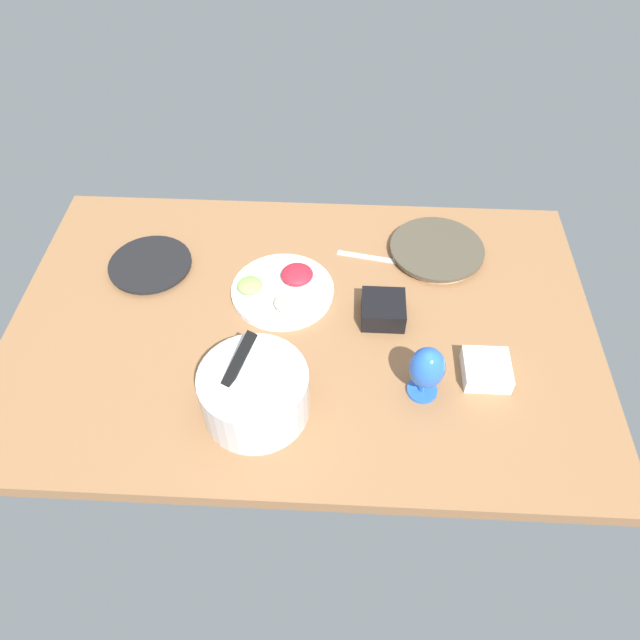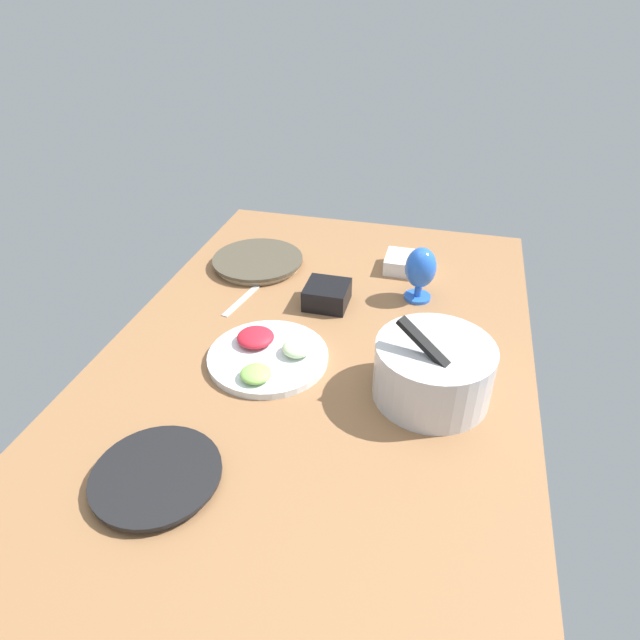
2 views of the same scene
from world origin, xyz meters
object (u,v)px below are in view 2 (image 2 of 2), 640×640
(dinner_plate_left, at_px, (258,261))
(square_bowl_black, at_px, (327,294))
(fruit_platter, at_px, (268,355))
(square_bowl_white, at_px, (404,262))
(dinner_plate_right, at_px, (157,476))
(mixing_bowl, at_px, (433,369))
(hurricane_glass_blue, at_px, (420,270))

(dinner_plate_left, relative_size, square_bowl_black, 2.40)
(fruit_platter, bearing_deg, square_bowl_white, 154.13)
(dinner_plate_right, distance_m, fruit_platter, 0.41)
(square_bowl_white, bearing_deg, mixing_bowl, 12.86)
(dinner_plate_right, bearing_deg, mixing_bowl, 128.17)
(square_bowl_black, bearing_deg, dinner_plate_left, -122.23)
(dinner_plate_left, bearing_deg, mixing_bowl, 50.44)
(dinner_plate_left, xyz_separation_m, square_bowl_black, (0.17, 0.27, 0.02))
(fruit_platter, bearing_deg, dinner_plate_right, -11.55)
(dinner_plate_left, distance_m, hurricane_glass_blue, 0.52)
(mixing_bowl, height_order, square_bowl_black, mixing_bowl)
(mixing_bowl, distance_m, fruit_platter, 0.40)
(hurricane_glass_blue, relative_size, square_bowl_white, 1.36)
(dinner_plate_right, xyz_separation_m, hurricane_glass_blue, (-0.78, 0.40, 0.08))
(dinner_plate_left, xyz_separation_m, dinner_plate_right, (0.85, 0.11, -0.00))
(fruit_platter, relative_size, hurricane_glass_blue, 1.85)
(dinner_plate_left, height_order, square_bowl_white, square_bowl_white)
(square_bowl_white, bearing_deg, dinner_plate_left, -78.85)
(dinner_plate_left, height_order, dinner_plate_right, dinner_plate_left)
(dinner_plate_right, xyz_separation_m, square_bowl_black, (-0.68, 0.16, 0.02))
(hurricane_glass_blue, xyz_separation_m, square_bowl_black, (0.09, -0.24, -0.06))
(square_bowl_white, bearing_deg, square_bowl_black, -35.74)
(dinner_plate_left, bearing_deg, square_bowl_black, 57.77)
(mixing_bowl, bearing_deg, dinner_plate_right, -51.83)
(fruit_platter, height_order, hurricane_glass_blue, hurricane_glass_blue)
(square_bowl_white, xyz_separation_m, square_bowl_black, (0.26, -0.18, 0.01))
(mixing_bowl, bearing_deg, square_bowl_white, -167.14)
(hurricane_glass_blue, xyz_separation_m, square_bowl_white, (-0.16, -0.06, -0.07))
(dinner_plate_left, relative_size, hurricane_glass_blue, 1.79)
(fruit_platter, bearing_deg, hurricane_glass_blue, 139.61)
(mixing_bowl, height_order, hurricane_glass_blue, mixing_bowl)
(dinner_plate_left, height_order, square_bowl_black, square_bowl_black)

